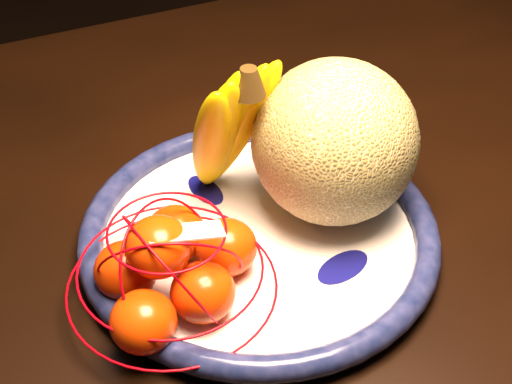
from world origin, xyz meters
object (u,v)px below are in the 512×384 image
object	(u,v)px
banana_bunch	(225,125)
mandarin_bag	(172,268)
cantaloupe	(335,142)
dining_table	(216,226)
fruit_bowl	(259,235)

from	to	relation	value
banana_bunch	mandarin_bag	xyz separation A→B (m)	(-0.10, -0.12, -0.07)
mandarin_bag	cantaloupe	bearing A→B (deg)	18.91
dining_table	cantaloupe	size ratio (longest dim) A/B	8.40
cantaloupe	fruit_bowl	bearing A→B (deg)	-168.64
banana_bunch	mandarin_bag	world-z (taller)	banana_bunch
dining_table	cantaloupe	bearing A→B (deg)	-49.76
cantaloupe	mandarin_bag	size ratio (longest dim) A/B	0.64
banana_bunch	mandarin_bag	distance (m)	0.17
dining_table	fruit_bowl	xyz separation A→B (m)	(0.01, -0.13, 0.09)
dining_table	fruit_bowl	distance (m)	0.16
banana_bunch	cantaloupe	bearing A→B (deg)	-51.00
cantaloupe	banana_bunch	world-z (taller)	banana_bunch
cantaloupe	mandarin_bag	distance (m)	0.22
fruit_bowl	banana_bunch	world-z (taller)	banana_bunch
dining_table	cantaloupe	distance (m)	0.24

